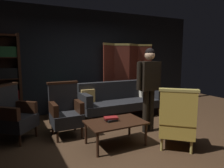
{
  "coord_description": "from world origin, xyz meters",
  "views": [
    {
      "loc": [
        -1.94,
        -3.07,
        1.56
      ],
      "look_at": [
        0.0,
        0.8,
        0.95
      ],
      "focal_mm": 32.85,
      "sensor_mm": 36.0,
      "label": 1
    }
  ],
  "objects_px": {
    "book_red_leather": "(111,118)",
    "folding_screen": "(127,74)",
    "armchair_wing_left": "(65,111)",
    "bookshelf": "(0,76)",
    "coffee_table": "(116,124)",
    "standing_figure": "(149,82)",
    "velvet_couch": "(120,99)",
    "armchair_gilt_accent": "(177,120)",
    "book_black_cloth": "(111,120)",
    "potted_plant": "(66,98)",
    "armchair_wing_right": "(13,114)"
  },
  "relations": [
    {
      "from": "book_red_leather",
      "to": "folding_screen",
      "type": "bearing_deg",
      "value": 53.28
    },
    {
      "from": "armchair_wing_left",
      "to": "bookshelf",
      "type": "bearing_deg",
      "value": 129.26
    },
    {
      "from": "coffee_table",
      "to": "standing_figure",
      "type": "height_order",
      "value": "standing_figure"
    },
    {
      "from": "folding_screen",
      "to": "velvet_couch",
      "type": "xyz_separation_m",
      "value": [
        -0.71,
        -0.81,
        -0.53
      ]
    },
    {
      "from": "armchair_gilt_accent",
      "to": "book_black_cloth",
      "type": "relative_size",
      "value": 5.73
    },
    {
      "from": "armchair_gilt_accent",
      "to": "potted_plant",
      "type": "height_order",
      "value": "armchair_gilt_accent"
    },
    {
      "from": "folding_screen",
      "to": "bookshelf",
      "type": "bearing_deg",
      "value": -178.84
    },
    {
      "from": "potted_plant",
      "to": "book_red_leather",
      "type": "distance_m",
      "value": 1.89
    },
    {
      "from": "armchair_wing_left",
      "to": "book_red_leather",
      "type": "height_order",
      "value": "armchair_wing_left"
    },
    {
      "from": "coffee_table",
      "to": "armchair_wing_left",
      "type": "distance_m",
      "value": 1.08
    },
    {
      "from": "folding_screen",
      "to": "potted_plant",
      "type": "xyz_separation_m",
      "value": [
        -1.99,
        -0.37,
        -0.47
      ]
    },
    {
      "from": "book_black_cloth",
      "to": "velvet_couch",
      "type": "bearing_deg",
      "value": 56.08
    },
    {
      "from": "armchair_wing_left",
      "to": "armchair_wing_right",
      "type": "bearing_deg",
      "value": 167.84
    },
    {
      "from": "velvet_couch",
      "to": "standing_figure",
      "type": "xyz_separation_m",
      "value": [
        -0.0,
        -1.22,
        0.57
      ]
    },
    {
      "from": "bookshelf",
      "to": "armchair_wing_left",
      "type": "xyz_separation_m",
      "value": [
        1.14,
        -1.39,
        -0.6
      ]
    },
    {
      "from": "armchair_wing_right",
      "to": "book_black_cloth",
      "type": "xyz_separation_m",
      "value": [
        1.52,
        -0.97,
        -0.05
      ]
    },
    {
      "from": "coffee_table",
      "to": "armchair_wing_left",
      "type": "xyz_separation_m",
      "value": [
        -0.66,
        0.84,
        0.12
      ]
    },
    {
      "from": "armchair_wing_right",
      "to": "book_black_cloth",
      "type": "distance_m",
      "value": 1.8
    },
    {
      "from": "coffee_table",
      "to": "book_black_cloth",
      "type": "relative_size",
      "value": 5.51
    },
    {
      "from": "folding_screen",
      "to": "armchair_gilt_accent",
      "type": "height_order",
      "value": "folding_screen"
    },
    {
      "from": "book_red_leather",
      "to": "book_black_cloth",
      "type": "bearing_deg",
      "value": 0.0
    },
    {
      "from": "standing_figure",
      "to": "book_black_cloth",
      "type": "bearing_deg",
      "value": -167.76
    },
    {
      "from": "velvet_couch",
      "to": "armchair_gilt_accent",
      "type": "height_order",
      "value": "armchair_gilt_accent"
    },
    {
      "from": "armchair_gilt_accent",
      "to": "potted_plant",
      "type": "distance_m",
      "value": 2.79
    },
    {
      "from": "bookshelf",
      "to": "armchair_wing_right",
      "type": "xyz_separation_m",
      "value": [
        0.22,
        -1.19,
        -0.6
      ]
    },
    {
      "from": "armchair_wing_right",
      "to": "standing_figure",
      "type": "relative_size",
      "value": 0.61
    },
    {
      "from": "coffee_table",
      "to": "book_red_leather",
      "type": "distance_m",
      "value": 0.13
    },
    {
      "from": "armchair_gilt_accent",
      "to": "standing_figure",
      "type": "bearing_deg",
      "value": 87.02
    },
    {
      "from": "coffee_table",
      "to": "book_black_cloth",
      "type": "bearing_deg",
      "value": 128.61
    },
    {
      "from": "armchair_gilt_accent",
      "to": "armchair_wing_right",
      "type": "relative_size",
      "value": 1.0
    },
    {
      "from": "velvet_couch",
      "to": "standing_figure",
      "type": "distance_m",
      "value": 1.34
    },
    {
      "from": "book_black_cloth",
      "to": "book_red_leather",
      "type": "bearing_deg",
      "value": 0.0
    },
    {
      "from": "velvet_couch",
      "to": "book_black_cloth",
      "type": "relative_size",
      "value": 11.69
    },
    {
      "from": "coffee_table",
      "to": "armchair_gilt_accent",
      "type": "distance_m",
      "value": 1.03
    },
    {
      "from": "armchair_gilt_accent",
      "to": "coffee_table",
      "type": "bearing_deg",
      "value": 146.58
    },
    {
      "from": "folding_screen",
      "to": "book_black_cloth",
      "type": "xyz_separation_m",
      "value": [
        -1.66,
        -2.23,
        -0.55
      ]
    },
    {
      "from": "potted_plant",
      "to": "folding_screen",
      "type": "bearing_deg",
      "value": 10.53
    },
    {
      "from": "armchair_wing_left",
      "to": "armchair_wing_right",
      "type": "distance_m",
      "value": 0.93
    },
    {
      "from": "bookshelf",
      "to": "book_red_leather",
      "type": "height_order",
      "value": "bookshelf"
    },
    {
      "from": "armchair_wing_left",
      "to": "standing_figure",
      "type": "xyz_separation_m",
      "value": [
        1.56,
        -0.56,
        0.54
      ]
    },
    {
      "from": "armchair_wing_right",
      "to": "standing_figure",
      "type": "xyz_separation_m",
      "value": [
        2.48,
        -0.76,
        0.54
      ]
    },
    {
      "from": "potted_plant",
      "to": "coffee_table",
      "type": "bearing_deg",
      "value": -79.01
    },
    {
      "from": "folding_screen",
      "to": "armchair_wing_left",
      "type": "distance_m",
      "value": 2.75
    },
    {
      "from": "armchair_wing_right",
      "to": "velvet_couch",
      "type": "bearing_deg",
      "value": 10.38
    },
    {
      "from": "velvet_couch",
      "to": "book_black_cloth",
      "type": "bearing_deg",
      "value": -123.92
    },
    {
      "from": "folding_screen",
      "to": "bookshelf",
      "type": "distance_m",
      "value": 3.41
    },
    {
      "from": "folding_screen",
      "to": "coffee_table",
      "type": "height_order",
      "value": "folding_screen"
    },
    {
      "from": "armchair_wing_right",
      "to": "potted_plant",
      "type": "xyz_separation_m",
      "value": [
        1.2,
        0.89,
        0.03
      ]
    },
    {
      "from": "bookshelf",
      "to": "potted_plant",
      "type": "xyz_separation_m",
      "value": [
        1.42,
        -0.3,
        -0.57
      ]
    },
    {
      "from": "standing_figure",
      "to": "potted_plant",
      "type": "height_order",
      "value": "standing_figure"
    }
  ]
}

